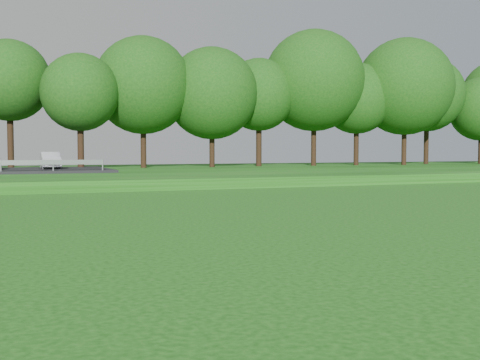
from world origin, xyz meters
name	(u,v)px	position (x,y,z in m)	size (l,w,h in m)	color
berm	(252,172)	(0.00, 34.00, 0.30)	(130.00, 30.00, 0.60)	#13440D
walking_path	(342,185)	(0.00, 20.00, 0.02)	(130.00, 1.60, 0.04)	gray
treeline	(235,82)	(0.00, 38.00, 8.10)	(104.00, 7.00, 15.00)	#10430F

